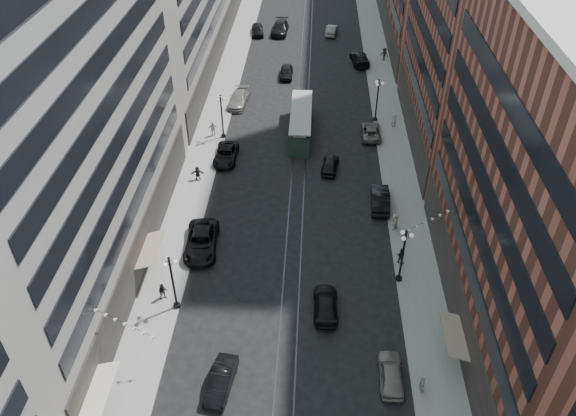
% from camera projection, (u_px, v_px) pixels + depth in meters
% --- Properties ---
extents(ground, '(220.00, 220.00, 0.00)m').
position_uv_depth(ground, '(302.00, 119.00, 70.73)').
color(ground, black).
rests_on(ground, ground).
extents(sidewalk_west, '(4.00, 180.00, 0.15)m').
position_uv_depth(sidewalk_west, '(226.00, 82.00, 78.99)').
color(sidewalk_west, gray).
rests_on(sidewalk_west, ground).
extents(sidewalk_east, '(4.00, 180.00, 0.15)m').
position_uv_depth(sidewalk_east, '(383.00, 86.00, 78.12)').
color(sidewalk_east, gray).
rests_on(sidewalk_east, ground).
extents(rail_west, '(0.12, 180.00, 0.02)m').
position_uv_depth(rail_west, '(299.00, 84.00, 78.62)').
color(rail_west, '#2D2D33').
rests_on(rail_west, ground).
extents(rail_east, '(0.12, 180.00, 0.02)m').
position_uv_depth(rail_east, '(309.00, 84.00, 78.57)').
color(rail_east, '#2D2D33').
rests_on(rail_east, ground).
extents(building_west_mid, '(8.00, 36.00, 28.00)m').
position_uv_depth(building_west_mid, '(64.00, 125.00, 41.52)').
color(building_west_mid, gray).
rests_on(building_west_mid, ground).
extents(building_east_mid, '(8.00, 30.00, 24.00)m').
position_uv_depth(building_east_mid, '(544.00, 201.00, 37.48)').
color(building_east_mid, brown).
rests_on(building_east_mid, ground).
extents(lamppost_sw_far, '(1.03, 1.14, 5.52)m').
position_uv_depth(lamppost_sw_far, '(173.00, 281.00, 43.98)').
color(lamppost_sw_far, black).
rests_on(lamppost_sw_far, sidewalk_west).
extents(lamppost_sw_mid, '(1.03, 1.14, 5.52)m').
position_uv_depth(lamppost_sw_mid, '(222.00, 115.00, 65.25)').
color(lamppost_sw_mid, black).
rests_on(lamppost_sw_mid, sidewalk_west).
extents(lamppost_se_far, '(1.03, 1.14, 5.52)m').
position_uv_depth(lamppost_se_far, '(403.00, 254.00, 46.41)').
color(lamppost_se_far, black).
rests_on(lamppost_se_far, sidewalk_east).
extents(lamppost_se_mid, '(1.03, 1.14, 5.52)m').
position_uv_depth(lamppost_se_mid, '(377.00, 99.00, 68.46)').
color(lamppost_se_mid, black).
rests_on(lamppost_se_mid, sidewalk_east).
extents(streetcar, '(2.45, 11.09, 3.07)m').
position_uv_depth(streetcar, '(301.00, 123.00, 67.03)').
color(streetcar, '#213427').
rests_on(streetcar, ground).
extents(car_2, '(3.24, 6.31, 1.70)m').
position_uv_depth(car_2, '(201.00, 242.00, 51.04)').
color(car_2, black).
rests_on(car_2, ground).
extents(car_4, '(1.74, 4.24, 1.44)m').
position_uv_depth(car_4, '(391.00, 374.00, 40.02)').
color(car_4, slate).
rests_on(car_4, ground).
extents(car_5, '(2.09, 4.50, 1.43)m').
position_uv_depth(car_5, '(221.00, 381.00, 39.56)').
color(car_5, black).
rests_on(car_5, ground).
extents(pedestrian_2, '(0.86, 0.63, 1.60)m').
position_uv_depth(pedestrian_2, '(163.00, 292.00, 46.01)').
color(pedestrian_2, black).
rests_on(pedestrian_2, sidewalk_west).
extents(pedestrian_4, '(0.44, 0.91, 1.53)m').
position_uv_depth(pedestrian_4, '(422.00, 384.00, 39.10)').
color(pedestrian_4, '#B9AD99').
rests_on(pedestrian_4, sidewalk_east).
extents(car_7, '(2.49, 5.25, 1.45)m').
position_uv_depth(car_7, '(226.00, 154.00, 62.89)').
color(car_7, black).
rests_on(car_7, ground).
extents(car_8, '(2.67, 5.61, 1.58)m').
position_uv_depth(car_8, '(238.00, 99.00, 73.33)').
color(car_8, gray).
rests_on(car_8, ground).
extents(car_9, '(2.52, 4.95, 1.61)m').
position_uv_depth(car_9, '(258.00, 30.00, 93.07)').
color(car_9, black).
rests_on(car_9, ground).
extents(car_10, '(2.01, 5.18, 1.68)m').
position_uv_depth(car_10, '(380.00, 199.00, 56.16)').
color(car_10, black).
rests_on(car_10, ground).
extents(car_11, '(2.27, 4.89, 1.36)m').
position_uv_depth(car_11, '(371.00, 131.00, 67.03)').
color(car_11, '#646059').
rests_on(car_11, ground).
extents(car_12, '(3.07, 5.98, 1.66)m').
position_uv_depth(car_12, '(360.00, 58.00, 83.72)').
color(car_12, black).
rests_on(car_12, ground).
extents(car_13, '(1.81, 4.41, 1.50)m').
position_uv_depth(car_13, '(286.00, 72.00, 80.05)').
color(car_13, black).
rests_on(car_13, ground).
extents(car_14, '(2.19, 4.75, 1.51)m').
position_uv_depth(car_14, '(331.00, 30.00, 93.07)').
color(car_14, slate).
rests_on(car_14, ground).
extents(pedestrian_5, '(1.47, 0.59, 1.54)m').
position_uv_depth(pedestrian_5, '(198.00, 173.00, 59.62)').
color(pedestrian_5, black).
rests_on(pedestrian_5, sidewalk_west).
extents(pedestrian_6, '(1.18, 0.83, 1.83)m').
position_uv_depth(pedestrian_6, '(213.00, 129.00, 66.78)').
color(pedestrian_6, '#B6A897').
rests_on(pedestrian_6, sidewalk_west).
extents(pedestrian_7, '(0.90, 0.68, 1.64)m').
position_uv_depth(pedestrian_7, '(401.00, 255.00, 49.41)').
color(pedestrian_7, black).
rests_on(pedestrian_7, sidewalk_east).
extents(pedestrian_8, '(0.65, 0.44, 1.75)m').
position_uv_depth(pedestrian_8, '(394.00, 120.00, 68.45)').
color(pedestrian_8, '#BFB59F').
rests_on(pedestrian_8, sidewalk_east).
extents(pedestrian_9, '(1.33, 0.94, 1.91)m').
position_uv_depth(pedestrian_9, '(384.00, 54.00, 84.23)').
color(pedestrian_9, black).
rests_on(pedestrian_9, sidewalk_east).
extents(car_extra_0, '(2.81, 6.27, 1.79)m').
position_uv_depth(car_extra_0, '(280.00, 28.00, 93.38)').
color(car_extra_0, black).
rests_on(car_extra_0, ground).
extents(car_extra_1, '(2.05, 4.87, 1.40)m').
position_uv_depth(car_extra_1, '(326.00, 304.00, 45.23)').
color(car_extra_1, black).
rests_on(car_extra_1, ground).
extents(car_extra_2, '(2.24, 4.36, 1.42)m').
position_uv_depth(car_extra_2, '(330.00, 164.00, 61.32)').
color(car_extra_2, black).
rests_on(car_extra_2, ground).
extents(pedestrian_extra_0, '(0.95, 1.67, 1.73)m').
position_uv_depth(pedestrian_extra_0, '(395.00, 221.00, 53.10)').
color(pedestrian_extra_0, beige).
rests_on(pedestrian_extra_0, sidewalk_east).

